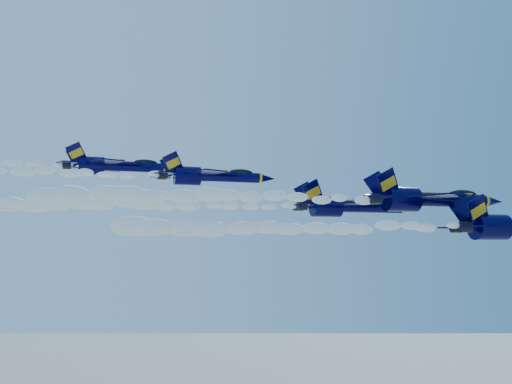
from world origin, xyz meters
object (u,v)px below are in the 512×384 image
object	(u,v)px
jet_second	(429,199)
jet_fourth	(211,176)
jet_third	(351,206)
jet_fifth	(115,166)

from	to	relation	value
jet_second	jet_fourth	distance (m)	27.12
jet_third	jet_fifth	bearing A→B (deg)	157.37
jet_fourth	jet_fifth	xyz separation A→B (m)	(-11.57, 9.04, 2.09)
jet_third	jet_fifth	world-z (taller)	jet_fifth
jet_third	jet_fourth	size ratio (longest dim) A/B	1.16
jet_second	jet_third	distance (m)	11.29
jet_second	jet_fifth	distance (m)	41.85
jet_second	jet_fifth	xyz separation A→B (m)	(-34.86, 22.47, 5.64)
jet_second	jet_fourth	bearing A→B (deg)	150.03
jet_third	jet_fourth	xyz separation A→B (m)	(-18.18, 3.37, 3.75)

